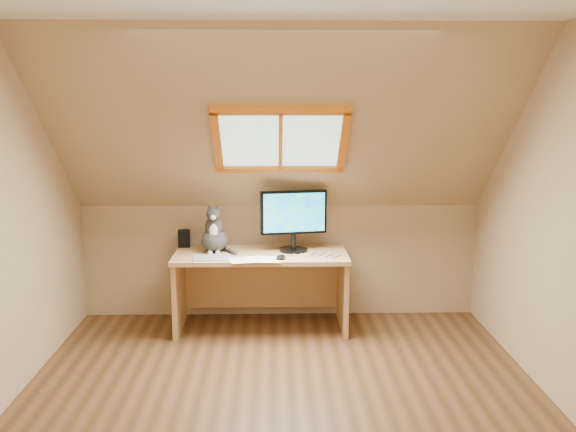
{
  "coord_description": "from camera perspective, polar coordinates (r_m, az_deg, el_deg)",
  "views": [
    {
      "loc": [
        -0.05,
        -3.84,
        1.93
      ],
      "look_at": [
        0.06,
        1.0,
        1.04
      ],
      "focal_mm": 40.0,
      "sensor_mm": 36.0,
      "label": 1
    }
  ],
  "objects": [
    {
      "name": "monitor",
      "position": [
        5.37,
        0.51,
        -0.05
      ],
      "size": [
        0.56,
        0.24,
        0.52
      ],
      "color": "black",
      "rests_on": "desk"
    },
    {
      "name": "cat",
      "position": [
        5.42,
        -6.57,
        -1.63
      ],
      "size": [
        0.24,
        0.28,
        0.42
      ],
      "color": "#443F3C",
      "rests_on": "desk"
    },
    {
      "name": "ground",
      "position": [
        4.3,
        -0.47,
        -16.29
      ],
      "size": [
        3.5,
        3.5,
        0.0
      ],
      "primitive_type": "plane",
      "color": "brown",
      "rests_on": "ground"
    },
    {
      "name": "cables",
      "position": [
        5.27,
        2.31,
        -3.54
      ],
      "size": [
        0.51,
        0.26,
        0.01
      ],
      "color": "silver",
      "rests_on": "desk"
    },
    {
      "name": "graphics_tablet",
      "position": [
        5.22,
        -6.81,
        -3.7
      ],
      "size": [
        0.29,
        0.21,
        0.01
      ],
      "primitive_type": "cube",
      "rotation": [
        0.0,
        0.0,
        0.03
      ],
      "color": "#B2B2B7",
      "rests_on": "desk"
    },
    {
      "name": "papers",
      "position": [
        5.12,
        -3.23,
        -3.97
      ],
      "size": [
        0.33,
        0.27,
        0.0
      ],
      "color": "white",
      "rests_on": "desk"
    },
    {
      "name": "room_shell",
      "position": [
        3.78,
        -0.48,
        2.81
      ],
      "size": [
        3.52,
        3.52,
        2.41
      ],
      "color": "tan",
      "rests_on": "ground"
    },
    {
      "name": "mouse",
      "position": [
        5.15,
        -0.64,
        -3.69
      ],
      "size": [
        0.1,
        0.13,
        0.04
      ],
      "primitive_type": "ellipsoid",
      "rotation": [
        0.0,
        0.0,
        -0.41
      ],
      "color": "black",
      "rests_on": "desk"
    },
    {
      "name": "desk",
      "position": [
        5.49,
        -2.4,
        -5.27
      ],
      "size": [
        1.45,
        0.63,
        0.66
      ],
      "color": "tan",
      "rests_on": "ground"
    },
    {
      "name": "desk_speaker",
      "position": [
        5.66,
        -9.22,
        -1.98
      ],
      "size": [
        0.11,
        0.11,
        0.15
      ],
      "primitive_type": "cube",
      "rotation": [
        0.0,
        0.0,
        0.07
      ],
      "color": "black",
      "rests_on": "desk"
    }
  ]
}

